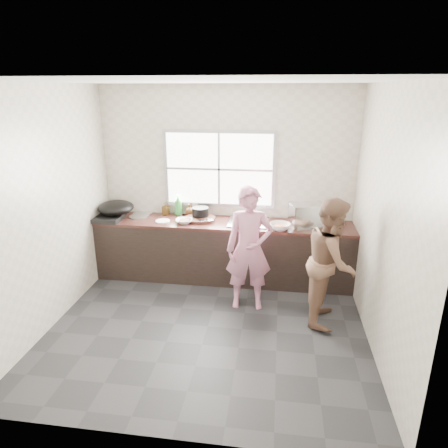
# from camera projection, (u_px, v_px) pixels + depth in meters

# --- Properties ---
(floor) EXTENTS (3.60, 3.20, 0.01)m
(floor) POSITION_uv_depth(u_px,v_px,m) (208.00, 327.00, 4.66)
(floor) COLOR #242427
(floor) RESTS_ON ground
(ceiling) EXTENTS (3.60, 3.20, 0.01)m
(ceiling) POSITION_uv_depth(u_px,v_px,m) (204.00, 80.00, 3.79)
(ceiling) COLOR silver
(ceiling) RESTS_ON wall_back
(wall_back) EXTENTS (3.60, 0.01, 2.70)m
(wall_back) POSITION_uv_depth(u_px,v_px,m) (226.00, 183.00, 5.73)
(wall_back) COLOR beige
(wall_back) RESTS_ON ground
(wall_left) EXTENTS (0.01, 3.20, 2.70)m
(wall_left) POSITION_uv_depth(u_px,v_px,m) (47.00, 209.00, 4.46)
(wall_left) COLOR beige
(wall_left) RESTS_ON ground
(wall_right) EXTENTS (0.01, 3.20, 2.70)m
(wall_right) POSITION_uv_depth(u_px,v_px,m) (384.00, 224.00, 3.98)
(wall_right) COLOR beige
(wall_right) RESTS_ON ground
(wall_front) EXTENTS (3.60, 0.01, 2.70)m
(wall_front) POSITION_uv_depth(u_px,v_px,m) (164.00, 287.00, 2.72)
(wall_front) COLOR beige
(wall_front) RESTS_ON ground
(cabinet) EXTENTS (3.60, 0.62, 0.82)m
(cabinet) POSITION_uv_depth(u_px,v_px,m) (223.00, 252.00, 5.73)
(cabinet) COLOR black
(cabinet) RESTS_ON floor
(countertop) EXTENTS (3.60, 0.64, 0.04)m
(countertop) POSITION_uv_depth(u_px,v_px,m) (223.00, 223.00, 5.59)
(countertop) COLOR #351A15
(countertop) RESTS_ON cabinet
(sink) EXTENTS (0.55, 0.45, 0.02)m
(sink) POSITION_uv_depth(u_px,v_px,m) (248.00, 223.00, 5.54)
(sink) COLOR silver
(sink) RESTS_ON countertop
(faucet) EXTENTS (0.02, 0.02, 0.30)m
(faucet) POSITION_uv_depth(u_px,v_px,m) (250.00, 209.00, 5.68)
(faucet) COLOR silver
(faucet) RESTS_ON countertop
(window_frame) EXTENTS (1.60, 0.05, 1.10)m
(window_frame) POSITION_uv_depth(u_px,v_px,m) (219.00, 169.00, 5.66)
(window_frame) COLOR #9EA0A5
(window_frame) RESTS_ON wall_back
(window_glazing) EXTENTS (1.50, 0.01, 1.00)m
(window_glazing) POSITION_uv_depth(u_px,v_px,m) (219.00, 169.00, 5.64)
(window_glazing) COLOR white
(window_glazing) RESTS_ON window_frame
(woman) EXTENTS (0.56, 0.40, 1.45)m
(woman) POSITION_uv_depth(u_px,v_px,m) (249.00, 253.00, 4.88)
(woman) COLOR #C97999
(woman) RESTS_ON floor
(person_side) EXTENTS (0.68, 0.81, 1.50)m
(person_side) POSITION_uv_depth(u_px,v_px,m) (331.00, 262.00, 4.57)
(person_side) COLOR brown
(person_side) RESTS_ON floor
(cutting_board) EXTENTS (0.54, 0.54, 0.04)m
(cutting_board) POSITION_uv_depth(u_px,v_px,m) (200.00, 219.00, 5.67)
(cutting_board) COLOR #321A13
(cutting_board) RESTS_ON countertop
(cleaver) EXTENTS (0.23, 0.19, 0.01)m
(cleaver) POSITION_uv_depth(u_px,v_px,m) (206.00, 220.00, 5.52)
(cleaver) COLOR silver
(cleaver) RESTS_ON cutting_board
(bowl_mince) EXTENTS (0.26, 0.26, 0.06)m
(bowl_mince) POSITION_uv_depth(u_px,v_px,m) (184.00, 221.00, 5.54)
(bowl_mince) COLOR white
(bowl_mince) RESTS_ON countertop
(bowl_crabs) EXTENTS (0.25, 0.25, 0.07)m
(bowl_crabs) POSITION_uv_depth(u_px,v_px,m) (280.00, 227.00, 5.28)
(bowl_crabs) COLOR silver
(bowl_crabs) RESTS_ON countertop
(bowl_held) EXTENTS (0.25, 0.25, 0.06)m
(bowl_held) POSITION_uv_depth(u_px,v_px,m) (254.00, 226.00, 5.32)
(bowl_held) COLOR white
(bowl_held) RESTS_ON countertop
(black_pot) EXTENTS (0.28, 0.28, 0.17)m
(black_pot) POSITION_uv_depth(u_px,v_px,m) (200.00, 213.00, 5.70)
(black_pot) COLOR black
(black_pot) RESTS_ON countertop
(plate_food) EXTENTS (0.26, 0.26, 0.02)m
(plate_food) POSITION_uv_depth(u_px,v_px,m) (163.00, 221.00, 5.60)
(plate_food) COLOR white
(plate_food) RESTS_ON countertop
(bottle_green) EXTENTS (0.14, 0.14, 0.31)m
(bottle_green) POSITION_uv_depth(u_px,v_px,m) (178.00, 205.00, 5.85)
(bottle_green) COLOR #2B8332
(bottle_green) RESTS_ON countertop
(bottle_brown_tall) EXTENTS (0.10, 0.10, 0.17)m
(bottle_brown_tall) POSITION_uv_depth(u_px,v_px,m) (166.00, 209.00, 5.89)
(bottle_brown_tall) COLOR #442E11
(bottle_brown_tall) RESTS_ON countertop
(bottle_brown_short) EXTENTS (0.16, 0.16, 0.16)m
(bottle_brown_short) POSITION_uv_depth(u_px,v_px,m) (190.00, 210.00, 5.85)
(bottle_brown_short) COLOR #502D14
(bottle_brown_short) RESTS_ON countertop
(glass_jar) EXTENTS (0.08, 0.08, 0.10)m
(glass_jar) POSITION_uv_depth(u_px,v_px,m) (179.00, 212.00, 5.87)
(glass_jar) COLOR white
(glass_jar) RESTS_ON countertop
(burner) EXTENTS (0.42, 0.42, 0.06)m
(burner) POSITION_uv_depth(u_px,v_px,m) (107.00, 218.00, 5.66)
(burner) COLOR black
(burner) RESTS_ON countertop
(wok) EXTENTS (0.65, 0.65, 0.19)m
(wok) POSITION_uv_depth(u_px,v_px,m) (116.00, 208.00, 5.72)
(wok) COLOR black
(wok) RESTS_ON burner
(dish_rack) EXTENTS (0.51, 0.42, 0.33)m
(dish_rack) POSITION_uv_depth(u_px,v_px,m) (307.00, 216.00, 5.31)
(dish_rack) COLOR silver
(dish_rack) RESTS_ON countertop
(pot_lid_left) EXTENTS (0.29, 0.29, 0.01)m
(pot_lid_left) POSITION_uv_depth(u_px,v_px,m) (139.00, 216.00, 5.81)
(pot_lid_left) COLOR silver
(pot_lid_left) RESTS_ON countertop
(pot_lid_right) EXTENTS (0.35, 0.35, 0.01)m
(pot_lid_right) POSITION_uv_depth(u_px,v_px,m) (143.00, 213.00, 5.95)
(pot_lid_right) COLOR silver
(pot_lid_right) RESTS_ON countertop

